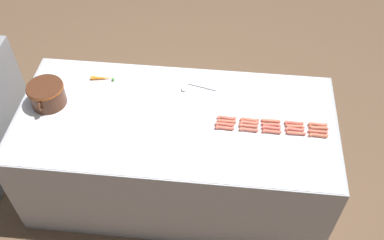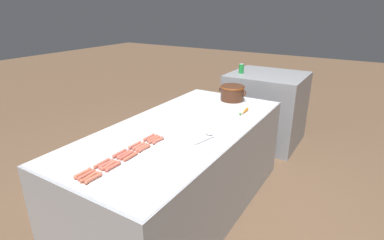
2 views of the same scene
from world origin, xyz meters
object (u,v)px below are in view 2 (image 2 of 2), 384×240
object	(u,v)px
hot_dog_17	(131,156)
back_cabinet	(265,108)
hot_dog_0	(83,173)
hot_dog_18	(144,148)
hot_dog_5	(87,175)
bean_pot	(232,92)
soda_can	(241,69)
hot_dog_11	(109,165)
hot_dog_9	(152,138)
hot_dog_6	(106,164)
carrot	(244,112)
hot_dog_14	(154,139)
hot_dog_19	(158,140)
hot_dog_13	(141,147)
hot_dog_8	(139,146)
hot_dog_16	(113,166)
serving_spoon	(208,136)
hot_dog_7	(123,154)
hot_dog_15	(93,178)
hot_dog_3	(135,145)
hot_dog_10	(89,177)
hot_dog_1	(102,163)
hot_dog_2	(120,153)
hot_dog_4	(149,137)
hot_dog_12	(127,155)

from	to	relation	value
hot_dog_17	back_cabinet	bearing A→B (deg)	87.49
hot_dog_0	hot_dog_18	size ratio (longest dim) A/B	1.00
hot_dog_5	bean_pot	bearing A→B (deg)	87.21
back_cabinet	soda_can	bearing A→B (deg)	-153.60
hot_dog_11	hot_dog_9	bearing A→B (deg)	93.76
hot_dog_6	carrot	bearing A→B (deg)	75.62
hot_dog_14	hot_dog_19	xyz separation A→B (m)	(0.03, 0.00, 0.00)
hot_dog_14	hot_dog_18	size ratio (longest dim) A/B	1.00
back_cabinet	hot_dog_13	xyz separation A→B (m)	(-0.14, -2.39, 0.36)
back_cabinet	hot_dog_8	world-z (taller)	back_cabinet
hot_dog_16	serving_spoon	world-z (taller)	hot_dog_16
hot_dog_7	hot_dog_16	bearing A→B (deg)	-68.80
hot_dog_9	hot_dog_0	bearing A→B (deg)	-93.05
hot_dog_8	hot_dog_7	bearing A→B (deg)	-90.69
hot_dog_13	hot_dog_19	bearing A→B (deg)	79.79
hot_dog_11	hot_dog_15	world-z (taller)	same
hot_dog_3	hot_dog_16	distance (m)	0.32
hot_dog_11	carrot	xyz separation A→B (m)	(0.34, 1.42, 0.00)
hot_dog_11	hot_dog_7	bearing A→B (deg)	100.80
hot_dog_15	serving_spoon	size ratio (longest dim) A/B	0.50
hot_dog_10	bean_pot	world-z (taller)	bean_pot
hot_dog_15	hot_dog_16	size ratio (longest dim) A/B	1.00
hot_dog_8	hot_dog_18	bearing A→B (deg)	-6.35
back_cabinet	hot_dog_3	distance (m)	2.42
hot_dog_14	soda_can	bearing A→B (deg)	94.82
hot_dog_13	hot_dog_15	bearing A→B (deg)	-86.09
hot_dog_3	soda_can	bearing A→B (deg)	92.91
hot_dog_19	carrot	world-z (taller)	carrot
soda_can	hot_dog_19	bearing A→B (deg)	-84.30
serving_spoon	hot_dog_14	bearing A→B (deg)	-137.53
back_cabinet	hot_dog_7	world-z (taller)	back_cabinet
serving_spoon	carrot	distance (m)	0.67
bean_pot	soda_can	world-z (taller)	soda_can
bean_pot	carrot	xyz separation A→B (m)	(0.28, -0.33, -0.08)
hot_dog_10	hot_dog_14	world-z (taller)	same
hot_dog_15	hot_dog_18	distance (m)	0.47
hot_dog_15	hot_dog_19	world-z (taller)	same
hot_dog_0	hot_dog_1	xyz separation A→B (m)	(0.00, 0.15, 0.00)
hot_dog_10	hot_dog_14	size ratio (longest dim) A/B	1.00
hot_dog_2	hot_dog_4	size ratio (longest dim) A/B	1.00
hot_dog_12	hot_dog_17	xyz separation A→B (m)	(0.04, -0.00, 0.00)
hot_dog_1	hot_dog_8	size ratio (longest dim) A/B	1.00
hot_dog_12	hot_dog_0	bearing A→B (deg)	-101.22
back_cabinet	hot_dog_15	size ratio (longest dim) A/B	7.10
hot_dog_4	hot_dog_7	distance (m)	0.32
hot_dog_1	carrot	xyz separation A→B (m)	(0.40, 1.43, 0.00)
hot_dog_1	hot_dog_17	xyz separation A→B (m)	(0.09, 0.17, 0.00)
hot_dog_10	hot_dog_13	bearing A→B (deg)	90.18
hot_dog_3	hot_dog_9	xyz separation A→B (m)	(0.03, 0.16, 0.00)
back_cabinet	hot_dog_1	distance (m)	2.74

